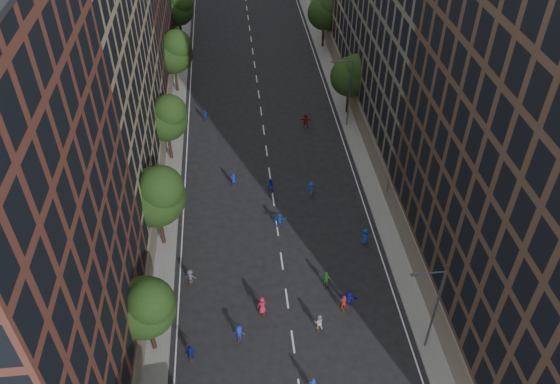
% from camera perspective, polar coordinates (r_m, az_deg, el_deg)
% --- Properties ---
extents(ground, '(240.00, 240.00, 0.00)m').
position_cam_1_polar(ground, '(65.07, -1.38, 4.09)').
color(ground, black).
rests_on(ground, ground).
extents(sidewalk_left, '(4.00, 105.00, 0.15)m').
position_cam_1_polar(sidewalk_left, '(71.62, -11.56, 6.99)').
color(sidewalk_left, slate).
rests_on(sidewalk_left, ground).
extents(sidewalk_right, '(4.00, 105.00, 0.15)m').
position_cam_1_polar(sidewalk_right, '(72.84, 7.67, 8.09)').
color(sidewalk_right, slate).
rests_on(sidewalk_right, ground).
extents(bldg_left_b, '(14.00, 26.00, 34.00)m').
position_cam_1_polar(bldg_left_b, '(54.31, -22.30, 14.17)').
color(bldg_left_b, '#958361').
rests_on(bldg_left_b, ground).
extents(tree_left_1, '(4.80, 4.80, 8.21)m').
position_cam_1_polar(tree_left_1, '(42.57, -13.79, -11.48)').
color(tree_left_1, black).
rests_on(tree_left_1, ground).
extents(tree_left_2, '(5.60, 5.60, 9.45)m').
position_cam_1_polar(tree_left_2, '(50.39, -12.73, -0.24)').
color(tree_left_2, black).
rests_on(tree_left_2, ground).
extents(tree_left_3, '(5.00, 5.00, 8.58)m').
position_cam_1_polar(tree_left_3, '(62.05, -11.74, 7.70)').
color(tree_left_3, black).
rests_on(tree_left_3, ground).
extents(tree_left_4, '(5.40, 5.40, 9.08)m').
position_cam_1_polar(tree_left_4, '(75.94, -11.03, 14.28)').
color(tree_left_4, black).
rests_on(tree_left_4, ground).
extents(tree_left_5, '(4.80, 4.80, 8.33)m').
position_cam_1_polar(tree_left_5, '(90.80, -10.49, 18.37)').
color(tree_left_5, black).
rests_on(tree_left_5, ground).
extents(tree_right_a, '(5.00, 5.00, 8.39)m').
position_cam_1_polar(tree_right_a, '(70.28, 7.51, 12.07)').
color(tree_right_a, black).
rests_on(tree_right_a, ground).
extents(tree_right_b, '(5.20, 5.20, 8.83)m').
position_cam_1_polar(tree_right_b, '(87.97, 4.82, 18.35)').
color(tree_right_b, black).
rests_on(tree_right_b, ground).
extents(streetlamp_near, '(2.64, 0.22, 9.06)m').
position_cam_1_polar(streetlamp_near, '(43.42, 15.71, -11.42)').
color(streetlamp_near, '#595B60').
rests_on(streetlamp_near, ground).
extents(streetlamp_far, '(2.64, 0.22, 9.06)m').
position_cam_1_polar(streetlamp_far, '(67.84, 7.11, 10.58)').
color(streetlamp_far, '#595B60').
rests_on(streetlamp_far, ground).
extents(skater_3, '(1.08, 0.73, 1.54)m').
position_cam_1_polar(skater_3, '(45.96, -4.29, -14.47)').
color(skater_3, '#132B9C').
rests_on(skater_3, ground).
extents(skater_4, '(0.96, 0.41, 1.63)m').
position_cam_1_polar(skater_4, '(45.26, -9.33, -16.27)').
color(skater_4, '#11178D').
rests_on(skater_4, ground).
extents(skater_5, '(1.63, 0.93, 1.67)m').
position_cam_1_polar(skater_5, '(48.22, 7.14, -11.04)').
color(skater_5, '#141192').
rests_on(skater_5, ground).
extents(skater_6, '(1.06, 0.90, 1.84)m').
position_cam_1_polar(skater_6, '(47.36, -1.89, -11.76)').
color(skater_6, maroon).
rests_on(skater_6, ground).
extents(skater_7, '(0.63, 0.43, 1.69)m').
position_cam_1_polar(skater_7, '(47.91, 6.64, -11.42)').
color(skater_7, maroon).
rests_on(skater_7, ground).
extents(skater_8, '(0.85, 0.70, 1.59)m').
position_cam_1_polar(skater_8, '(46.54, 4.07, -13.42)').
color(skater_8, silver).
rests_on(skater_8, ground).
extents(skater_9, '(1.10, 0.79, 1.54)m').
position_cam_1_polar(skater_9, '(50.23, -9.34, -8.74)').
color(skater_9, '#45454A').
rests_on(skater_9, ground).
extents(skater_10, '(1.00, 0.73, 1.58)m').
position_cam_1_polar(skater_10, '(49.54, 4.84, -9.07)').
color(skater_10, '#217123').
rests_on(skater_10, ground).
extents(skater_11, '(1.57, 0.67, 1.64)m').
position_cam_1_polar(skater_11, '(54.70, -0.08, -3.00)').
color(skater_11, blue).
rests_on(skater_11, ground).
extents(skater_12, '(1.00, 0.83, 1.75)m').
position_cam_1_polar(skater_12, '(53.59, 8.89, -4.64)').
color(skater_12, '#1439A6').
rests_on(skater_12, ground).
extents(skater_13, '(0.62, 0.41, 1.67)m').
position_cam_1_polar(skater_13, '(59.81, -4.90, 1.25)').
color(skater_13, '#1727BC').
rests_on(skater_13, ground).
extents(skater_14, '(0.91, 0.75, 1.70)m').
position_cam_1_polar(skater_14, '(58.82, -1.04, 0.65)').
color(skater_14, '#172CBE').
rests_on(skater_14, ground).
extents(skater_15, '(1.10, 0.77, 1.55)m').
position_cam_1_polar(skater_15, '(58.62, 3.26, 0.34)').
color(skater_15, '#1649B5').
rests_on(skater_15, ground).
extents(skater_16, '(1.01, 0.54, 1.64)m').
position_cam_1_polar(skater_16, '(71.01, -7.82, 7.87)').
color(skater_16, '#123599').
rests_on(skater_16, ground).
extents(skater_17, '(1.75, 0.75, 1.83)m').
position_cam_1_polar(skater_17, '(69.30, 2.70, 7.44)').
color(skater_17, maroon).
rests_on(skater_17, ground).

